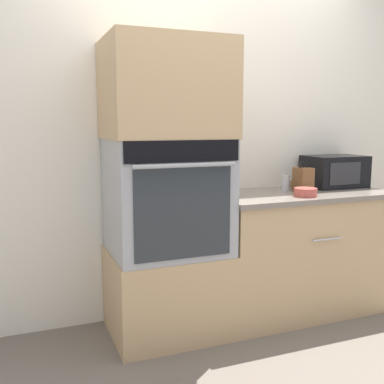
{
  "coord_description": "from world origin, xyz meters",
  "views": [
    {
      "loc": [
        -1.23,
        -2.33,
        1.34
      ],
      "look_at": [
        -0.23,
        0.21,
        0.93
      ],
      "focal_mm": 42.0,
      "sensor_mm": 36.0,
      "label": 1
    }
  ],
  "objects_px": {
    "microwave": "(334,171)",
    "bowl": "(306,192)",
    "knife_block": "(303,180)",
    "condiment_jar_mid": "(294,183)",
    "condiment_jar_near": "(286,183)",
    "wall_oven": "(167,196)"
  },
  "relations": [
    {
      "from": "wall_oven",
      "to": "condiment_jar_near",
      "type": "bearing_deg",
      "value": 5.77
    },
    {
      "from": "condiment_jar_mid",
      "to": "knife_block",
      "type": "bearing_deg",
      "value": -110.02
    },
    {
      "from": "condiment_jar_near",
      "to": "bowl",
      "type": "bearing_deg",
      "value": -94.03
    },
    {
      "from": "knife_block",
      "to": "condiment_jar_mid",
      "type": "xyz_separation_m",
      "value": [
        0.08,
        0.23,
        -0.06
      ]
    },
    {
      "from": "microwave",
      "to": "condiment_jar_mid",
      "type": "distance_m",
      "value": 0.32
    },
    {
      "from": "condiment_jar_near",
      "to": "knife_block",
      "type": "bearing_deg",
      "value": -50.25
    },
    {
      "from": "microwave",
      "to": "bowl",
      "type": "relative_size",
      "value": 2.89
    },
    {
      "from": "wall_oven",
      "to": "microwave",
      "type": "height_order",
      "value": "wall_oven"
    },
    {
      "from": "microwave",
      "to": "condiment_jar_near",
      "type": "height_order",
      "value": "microwave"
    },
    {
      "from": "knife_block",
      "to": "bowl",
      "type": "distance_m",
      "value": 0.2
    },
    {
      "from": "knife_block",
      "to": "bowl",
      "type": "bearing_deg",
      "value": -120.13
    },
    {
      "from": "knife_block",
      "to": "condiment_jar_near",
      "type": "height_order",
      "value": "knife_block"
    },
    {
      "from": "bowl",
      "to": "condiment_jar_mid",
      "type": "relative_size",
      "value": 2.35
    },
    {
      "from": "wall_oven",
      "to": "condiment_jar_near",
      "type": "xyz_separation_m",
      "value": [
        0.93,
        0.09,
        0.02
      ]
    },
    {
      "from": "microwave",
      "to": "knife_block",
      "type": "xyz_separation_m",
      "value": [
        -0.37,
        -0.13,
        -0.03
      ]
    },
    {
      "from": "microwave",
      "to": "bowl",
      "type": "distance_m",
      "value": 0.57
    },
    {
      "from": "wall_oven",
      "to": "knife_block",
      "type": "bearing_deg",
      "value": -0.11
    },
    {
      "from": "microwave",
      "to": "bowl",
      "type": "height_order",
      "value": "microwave"
    },
    {
      "from": "wall_oven",
      "to": "condiment_jar_near",
      "type": "relative_size",
      "value": 6.38
    },
    {
      "from": "microwave",
      "to": "knife_block",
      "type": "relative_size",
      "value": 2.01
    },
    {
      "from": "condiment_jar_near",
      "to": "wall_oven",
      "type": "bearing_deg",
      "value": -174.23
    },
    {
      "from": "knife_block",
      "to": "condiment_jar_near",
      "type": "distance_m",
      "value": 0.13
    }
  ]
}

